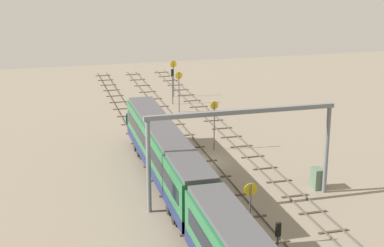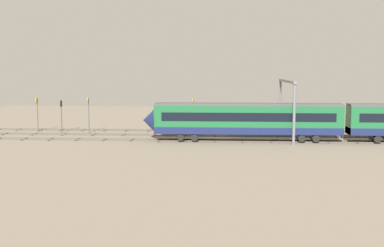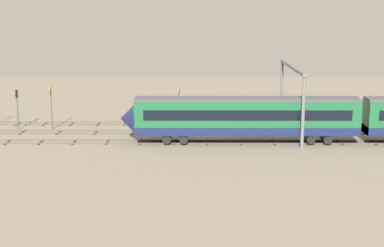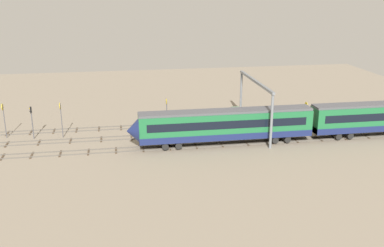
{
  "view_description": "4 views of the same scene",
  "coord_description": "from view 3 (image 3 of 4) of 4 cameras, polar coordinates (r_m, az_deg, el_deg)",
  "views": [
    {
      "loc": [
        -51.67,
        15.13,
        19.85
      ],
      "look_at": [
        1.18,
        1.02,
        3.63
      ],
      "focal_mm": 54.81,
      "sensor_mm": 36.0,
      "label": 1
    },
    {
      "loc": [
        -0.99,
        68.69,
        9.45
      ],
      "look_at": [
        3.15,
        1.48,
        1.89
      ],
      "focal_mm": 46.23,
      "sensor_mm": 36.0,
      "label": 2
    },
    {
      "loc": [
        1.4,
        66.63,
        14.85
      ],
      "look_at": [
        1.64,
        2.93,
        1.72
      ],
      "focal_mm": 54.65,
      "sensor_mm": 36.0,
      "label": 3
    },
    {
      "loc": [
        10.05,
        61.7,
        21.37
      ],
      "look_at": [
        0.06,
        2.21,
        2.42
      ],
      "focal_mm": 41.67,
      "sensor_mm": 36.0,
      "label": 4
    }
  ],
  "objects": [
    {
      "name": "track_second_near",
      "position": [
        68.26,
        1.38,
        -0.86
      ],
      "size": [
        90.49,
        2.4,
        0.16
      ],
      "color": "#59544C",
      "rests_on": "ground"
    },
    {
      "name": "overhead_gantry",
      "position": [
        68.3,
        9.71,
        3.9
      ],
      "size": [
        0.4,
        15.75,
        7.85
      ],
      "color": "slate",
      "rests_on": "ground"
    },
    {
      "name": "ground_plane",
      "position": [
        68.28,
        1.38,
        -0.92
      ],
      "size": [
        106.49,
        106.49,
        0.0
      ],
      "primitive_type": "plane",
      "color": "gray"
    },
    {
      "name": "track_near_foreground",
      "position": [
        73.08,
        1.31,
        -0.03
      ],
      "size": [
        90.49,
        2.4,
        0.16
      ],
      "color": "#59544C",
      "rests_on": "ground"
    },
    {
      "name": "signal_light_trackside_departure",
      "position": [
        72.75,
        -16.7,
        1.86
      ],
      "size": [
        0.31,
        0.32,
        4.77
      ],
      "color": "#4C4C51",
      "rests_on": "ground"
    },
    {
      "name": "train",
      "position": [
        65.27,
        15.71,
        0.44
      ],
      "size": [
        50.4,
        3.24,
        4.8
      ],
      "color": "#1E6638",
      "rests_on": "ground"
    },
    {
      "name": "relay_cabinet",
      "position": [
        76.13,
        7.98,
        0.99
      ],
      "size": [
        1.27,
        0.87,
        1.83
      ],
      "color": "#597259",
      "rests_on": "ground"
    },
    {
      "name": "speed_sign_mid_trackside",
      "position": [
        68.45,
        15.95,
        1.31
      ],
      "size": [
        0.14,
        0.92,
        4.73
      ],
      "color": "#4C4C51",
      "rests_on": "ground"
    },
    {
      "name": "speed_sign_far_trackside",
      "position": [
        69.49,
        -1.28,
        2.06
      ],
      "size": [
        0.14,
        0.84,
        5.17
      ],
      "color": "#4C4C51",
      "rests_on": "ground"
    },
    {
      "name": "speed_sign_distant_end",
      "position": [
        71.52,
        -13.6,
        2.09
      ],
      "size": [
        0.14,
        0.93,
        5.21
      ],
      "color": "#4C4C51",
      "rests_on": "ground"
    },
    {
      "name": "track_with_train",
      "position": [
        63.46,
        1.47,
        -1.83
      ],
      "size": [
        90.49,
        2.4,
        0.16
      ],
      "color": "#59544C",
      "rests_on": "ground"
    }
  ]
}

